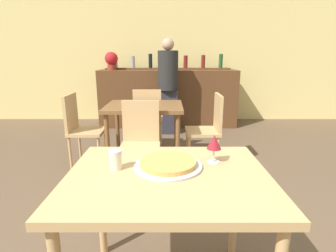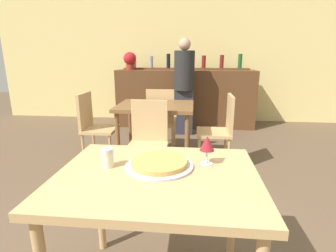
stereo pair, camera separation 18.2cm
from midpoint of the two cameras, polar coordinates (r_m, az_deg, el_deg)
wall_back at (r=5.55m, az=5.07°, el=15.70°), size 8.00×0.05×2.80m
dining_table_near at (r=1.38m, az=1.51°, el=-13.69°), size 1.02×0.80×0.76m
dining_table_far at (r=3.16m, az=-1.08°, el=2.83°), size 0.90×0.72×0.77m
bar_counter at (r=5.11m, az=4.76°, el=6.05°), size 2.60×0.56×1.07m
bar_back_shelf at (r=5.19m, az=4.90°, el=12.89°), size 2.39×0.24×0.29m
chair_far_side_front at (r=2.68m, az=-2.41°, el=-2.70°), size 0.40×0.40×0.90m
chair_far_side_back at (r=3.70m, az=-0.09°, el=2.31°), size 0.40×0.40×0.90m
chair_far_side_left at (r=3.37m, az=-14.39°, el=0.54°), size 0.40×0.40×0.90m
chair_far_side_right at (r=3.20m, az=13.00°, el=-0.17°), size 0.40×0.40×0.90m
pizza_tray at (r=1.41m, az=1.82°, el=-8.30°), size 0.36×0.36×0.04m
cheese_shaker at (r=1.41m, az=-9.47°, el=-6.85°), size 0.07×0.07×0.10m
person_standing at (r=4.49m, az=4.69°, el=9.11°), size 0.34×0.34×1.61m
wine_glass at (r=1.44m, az=12.13°, el=-3.94°), size 0.08×0.08×0.16m
potted_plant at (r=5.12m, az=-7.26°, el=14.10°), size 0.24×0.24×0.33m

